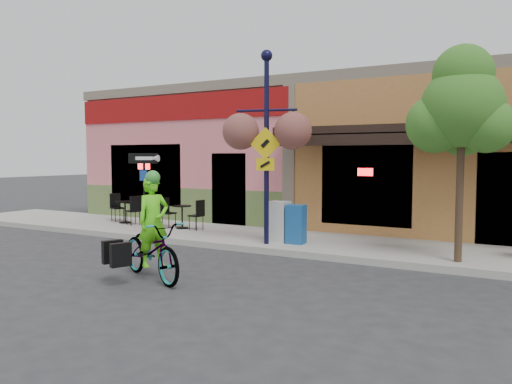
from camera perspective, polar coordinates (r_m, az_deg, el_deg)
ground at (r=10.76m, az=0.74°, el=-7.70°), size 90.00×90.00×0.00m
sidewalk at (r=12.51m, az=5.13°, el=-5.71°), size 24.00×3.00×0.15m
curb at (r=11.22m, az=2.09°, el=-6.82°), size 24.00×0.12×0.15m
building at (r=17.50m, az=12.54°, el=4.13°), size 18.20×8.20×4.50m
bicycle at (r=9.14m, az=-11.85°, el=-6.50°), size 2.13×1.44×1.06m
cyclist_rider at (r=9.06m, az=-11.63°, el=-4.89°), size 0.58×0.68×1.59m
lamp_post at (r=11.62m, az=1.21°, el=5.08°), size 1.54×0.92×4.50m
one_way_sign at (r=13.34m, az=-12.63°, el=-0.24°), size 0.84×0.40×2.14m
cafe_set_left at (r=15.92m, az=-14.74°, el=-1.85°), size 1.65×1.23×0.89m
cafe_set_right at (r=14.38m, az=-8.44°, el=-2.44°), size 1.50×0.87×0.86m
newspaper_box_blue at (r=11.79m, az=4.59°, el=-3.69°), size 0.43×0.39×0.91m
newspaper_box_grey at (r=12.02m, az=2.68°, el=-3.39°), size 0.46×0.42×0.97m
street_tree at (r=10.36m, az=22.36°, el=4.13°), size 2.08×2.08×4.22m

